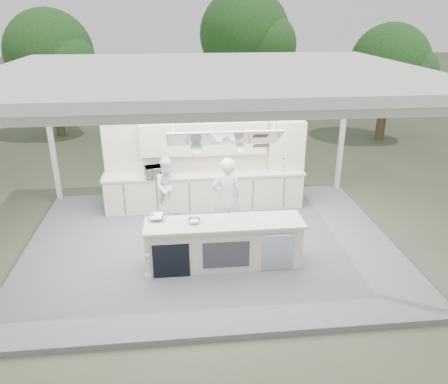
{
  "coord_description": "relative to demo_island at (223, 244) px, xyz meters",
  "views": [
    {
      "loc": [
        -0.61,
        -8.45,
        4.88
      ],
      "look_at": [
        0.34,
        0.4,
        1.15
      ],
      "focal_mm": 35.0,
      "sensor_mm": 36.0,
      "label": 1
    }
  ],
  "objects": [
    {
      "name": "tent",
      "position": [
        -0.18,
        0.9,
        3.11
      ],
      "size": [
        8.2,
        6.2,
        3.86
      ],
      "color": "white",
      "rests_on": "ground"
    },
    {
      "name": "stage_deck",
      "position": [
        -0.18,
        0.91,
        -0.54
      ],
      "size": [
        8.0,
        6.0,
        0.12
      ],
      "primitive_type": "cube",
      "color": "slate",
      "rests_on": "ground"
    },
    {
      "name": "tree_cluster",
      "position": [
        -0.34,
        10.68,
        2.69
      ],
      "size": [
        19.55,
        9.4,
        5.85
      ],
      "color": "#4A3C25",
      "rests_on": "ground"
    },
    {
      "name": "back_wall_unit",
      "position": [
        0.27,
        3.03,
        0.98
      ],
      "size": [
        5.05,
        0.48,
        2.25
      ],
      "color": "white",
      "rests_on": "stage_deck"
    },
    {
      "name": "bowl_small",
      "position": [
        -0.56,
        0.04,
        0.51
      ],
      "size": [
        0.25,
        0.25,
        0.07
      ],
      "primitive_type": "imported",
      "rotation": [
        0.0,
        0.0,
        -0.06
      ],
      "color": "silver",
      "rests_on": "demo_island"
    },
    {
      "name": "sous_chef",
      "position": [
        -1.09,
        2.46,
        0.27
      ],
      "size": [
        0.81,
        0.67,
        1.49
      ],
      "primitive_type": "imported",
      "rotation": [
        0.0,
        0.0,
        0.16
      ],
      "color": "white",
      "rests_on": "stage_deck"
    },
    {
      "name": "back_counter",
      "position": [
        -0.18,
        2.81,
        0.0
      ],
      "size": [
        5.08,
        0.72,
        0.95
      ],
      "color": "white",
      "rests_on": "stage_deck"
    },
    {
      "name": "toaster_oven",
      "position": [
        -1.38,
        2.61,
        0.62
      ],
      "size": [
        0.59,
        0.47,
        0.29
      ],
      "primitive_type": "imported",
      "rotation": [
        0.0,
        0.0,
        0.25
      ],
      "color": "#B7BBBF",
      "rests_on": "back_counter"
    },
    {
      "name": "head_chef",
      "position": [
        0.2,
        1.23,
        0.45
      ],
      "size": [
        0.75,
        0.57,
        1.85
      ],
      "primitive_type": "imported",
      "rotation": [
        0.0,
        0.0,
        3.35
      ],
      "color": "white",
      "rests_on": "stage_deck"
    },
    {
      "name": "demo_island",
      "position": [
        0.0,
        0.0,
        0.0
      ],
      "size": [
        3.1,
        0.79,
        0.95
      ],
      "color": "white",
      "rests_on": "stage_deck"
    },
    {
      "name": "bowl_large",
      "position": [
        -1.28,
        0.26,
        0.51
      ],
      "size": [
        0.34,
        0.34,
        0.08
      ],
      "primitive_type": "imported",
      "rotation": [
        0.0,
        0.0,
        0.02
      ],
      "color": "silver",
      "rests_on": "demo_island"
    },
    {
      "name": "ground",
      "position": [
        -0.18,
        0.91,
        -0.6
      ],
      "size": [
        90.0,
        90.0,
        0.0
      ],
      "primitive_type": "plane",
      "color": "#485238",
      "rests_on": "ground"
    }
  ]
}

